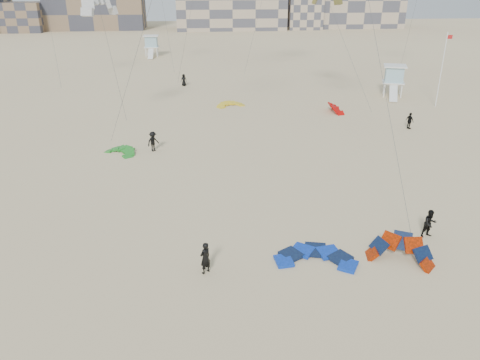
{
  "coord_description": "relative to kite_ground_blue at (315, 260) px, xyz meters",
  "views": [
    {
      "loc": [
        -2.25,
        -18.69,
        14.52
      ],
      "look_at": [
        0.27,
        6.0,
        3.72
      ],
      "focal_mm": 35.0,
      "sensor_mm": 36.0,
      "label": 1
    }
  ],
  "objects": [
    {
      "name": "ground",
      "position": [
        -4.19,
        -2.89,
        0.0
      ],
      "size": [
        320.0,
        320.0,
        0.0
      ],
      "primitive_type": "plane",
      "color": "beige",
      "rests_on": "ground"
    },
    {
      "name": "kite_ground_blue",
      "position": [
        0.0,
        0.0,
        0.0
      ],
      "size": [
        4.92,
        5.07,
        0.77
      ],
      "primitive_type": null,
      "rotation": [
        0.06,
        0.0,
        -0.23
      ],
      "color": "#0D38D9",
      "rests_on": "ground"
    },
    {
      "name": "kite_ground_orange",
      "position": [
        4.66,
        -0.44,
        0.0
      ],
      "size": [
        4.69,
        4.7,
        3.51
      ],
      "primitive_type": null,
      "rotation": [
        0.82,
        0.0,
        -0.5
      ],
      "color": "#EE2700",
      "rests_on": "ground"
    },
    {
      "name": "kite_ground_green",
      "position": [
        -13.06,
        18.7,
        0.0
      ],
      "size": [
        4.2,
        4.21,
        1.52
      ],
      "primitive_type": null,
      "rotation": [
        0.25,
        0.0,
        -0.73
      ],
      "color": "green",
      "rests_on": "ground"
    },
    {
      "name": "kite_ground_red_far",
      "position": [
        10.15,
        30.37,
        0.0
      ],
      "size": [
        3.21,
        3.09,
        2.97
      ],
      "primitive_type": null,
      "rotation": [
        0.72,
        0.0,
        1.51
      ],
      "color": "red",
      "rests_on": "ground"
    },
    {
      "name": "kite_ground_yellow",
      "position": [
        -1.92,
        34.42,
        0.0
      ],
      "size": [
        4.06,
        4.19,
        1.31
      ],
      "primitive_type": null,
      "rotation": [
        0.19,
        0.0,
        0.3
      ],
      "color": "yellow",
      "rests_on": "ground"
    },
    {
      "name": "kitesurfer_main",
      "position": [
        -6.14,
        -0.56,
        0.91
      ],
      "size": [
        0.79,
        0.76,
        1.82
      ],
      "primitive_type": "imported",
      "rotation": [
        0.0,
        0.0,
        3.83
      ],
      "color": "black",
      "rests_on": "ground"
    },
    {
      "name": "kitesurfer_b",
      "position": [
        7.45,
        1.87,
        0.89
      ],
      "size": [
        0.97,
        0.81,
        1.77
      ],
      "primitive_type": "imported",
      "rotation": [
        0.0,
        0.0,
        0.18
      ],
      "color": "black",
      "rests_on": "ground"
    },
    {
      "name": "kitesurfer_c",
      "position": [
        -10.18,
        18.99,
        0.91
      ],
      "size": [
        1.34,
        1.28,
        1.83
      ],
      "primitive_type": "imported",
      "rotation": [
        0.0,
        0.0,
        0.71
      ],
      "color": "black",
      "rests_on": "ground"
    },
    {
      "name": "kitesurfer_d",
      "position": [
        15.79,
        23.15,
        0.85
      ],
      "size": [
        0.75,
        1.08,
        1.7
      ],
      "primitive_type": "imported",
      "rotation": [
        0.0,
        0.0,
        1.94
      ],
      "color": "black",
      "rests_on": "ground"
    },
    {
      "name": "kitesurfer_e",
      "position": [
        -7.66,
        46.62,
        0.85
      ],
      "size": [
        0.91,
        0.68,
        1.7
      ],
      "primitive_type": "imported",
      "rotation": [
        0.0,
        0.0,
        -0.17
      ],
      "color": "black",
      "rests_on": "ground"
    },
    {
      "name": "kitesurfer_f",
      "position": [
        25.23,
        48.81,
        0.8
      ],
      "size": [
        0.48,
        1.49,
        1.6
      ],
      "primitive_type": "imported",
      "rotation": [
        0.0,
        0.0,
        -1.58
      ],
      "color": "black",
      "rests_on": "ground"
    },
    {
      "name": "kite_fly_grey",
      "position": [
        -14.86,
        26.14,
        11.98
      ],
      "size": [
        5.32,
        5.3,
        12.41
      ],
      "rotation": [
        0.0,
        0.0,
        0.95
      ],
      "color": "silver",
      "rests_on": "ground"
    },
    {
      "name": "lifeguard_tower_near",
      "position": [
        19.91,
        37.57,
        1.98
      ],
      "size": [
        3.61,
        5.91,
        4.0
      ],
      "rotation": [
        0.0,
        0.0,
        -0.34
      ],
      "color": "white",
      "rests_on": "ground"
    },
    {
      "name": "lifeguard_tower_far",
      "position": [
        -14.16,
        74.77,
        2.0
      ],
      "size": [
        2.94,
        5.54,
        4.04
      ],
      "rotation": [
        0.0,
        0.0,
        -0.03
      ],
      "color": "white",
      "rests_on": "ground"
    },
    {
      "name": "flagpole",
      "position": [
        23.03,
        31.65,
        4.56
      ],
      "size": [
        0.71,
        0.11,
        8.72
      ],
      "color": "white",
      "rests_on": "ground"
    },
    {
      "name": "condo_mid",
      "position": [
        5.81,
        127.11,
        6.0
      ],
      "size": [
        32.0,
        16.0,
        12.0
      ],
      "primitive_type": "cube",
      "color": "tan",
      "rests_on": "ground"
    },
    {
      "name": "condo_east",
      "position": [
        45.81,
        129.11,
        8.0
      ],
      "size": [
        26.0,
        14.0,
        16.0
      ],
      "primitive_type": "cube",
      "color": "tan",
      "rests_on": "ground"
    },
    {
      "name": "condo_fill_left",
      "position": [
        -54.19,
        125.11,
        4.0
      ],
      "size": [
        12.0,
        10.0,
        8.0
      ],
      "primitive_type": "cube",
      "color": "#7D644B",
      "rests_on": "ground"
    },
    {
      "name": "condo_fill_right",
      "position": [
        27.81,
        125.11,
        5.0
      ],
      "size": [
        10.0,
        10.0,
        10.0
      ],
      "primitive_type": "cube",
      "color": "tan",
      "rests_on": "ground"
    }
  ]
}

